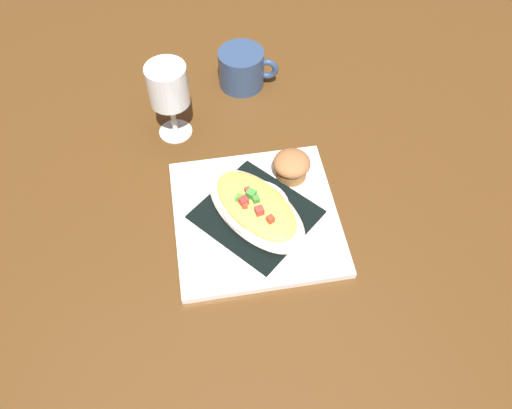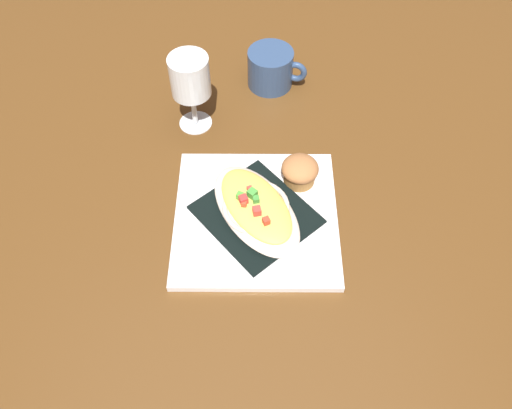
{
  "view_description": "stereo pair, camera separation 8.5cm",
  "coord_description": "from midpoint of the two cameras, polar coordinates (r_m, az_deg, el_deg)",
  "views": [
    {
      "loc": [
        -0.49,
        0.11,
        0.73
      ],
      "look_at": [
        0.0,
        0.0,
        0.04
      ],
      "focal_mm": 37.13,
      "sensor_mm": 36.0,
      "label": 1
    },
    {
      "loc": [
        -0.5,
        0.03,
        0.73
      ],
      "look_at": [
        0.0,
        0.0,
        0.04
      ],
      "focal_mm": 37.13,
      "sensor_mm": 36.0,
      "label": 2
    }
  ],
  "objects": [
    {
      "name": "ground_plane",
      "position": [
        0.89,
        -2.74,
        -1.8
      ],
      "size": [
        2.6,
        2.6,
        0.0
      ],
      "primitive_type": "plane",
      "color": "brown"
    },
    {
      "name": "square_plate",
      "position": [
        0.88,
        -2.76,
        -1.58
      ],
      "size": [
        0.29,
        0.29,
        0.01
      ],
      "primitive_type": "cube",
      "rotation": [
        0.0,
        0.0,
        -0.06
      ],
      "color": "white",
      "rests_on": "ground_plane"
    },
    {
      "name": "folded_napkin",
      "position": [
        0.87,
        -2.78,
        -1.26
      ],
      "size": [
        0.23,
        0.23,
        0.0
      ],
      "primitive_type": "cube",
      "rotation": [
        0.0,
        0.0,
        0.65
      ],
      "color": "black",
      "rests_on": "square_plate"
    },
    {
      "name": "gratin_dish",
      "position": [
        0.86,
        -2.84,
        -0.54
      ],
      "size": [
        0.23,
        0.19,
        0.05
      ],
      "color": "beige",
      "rests_on": "folded_napkin"
    },
    {
      "name": "muffin",
      "position": [
        0.91,
        1.18,
        4.03
      ],
      "size": [
        0.06,
        0.06,
        0.05
      ],
      "color": "#A97439",
      "rests_on": "square_plate"
    },
    {
      "name": "coffee_mug",
      "position": [
        1.09,
        -3.8,
        14.12
      ],
      "size": [
        0.09,
        0.12,
        0.08
      ],
      "color": "#314B74",
      "rests_on": "ground_plane"
    },
    {
      "name": "stemmed_glass",
      "position": [
        0.96,
        -12.0,
        11.93
      ],
      "size": [
        0.07,
        0.07,
        0.15
      ],
      "color": "white",
      "rests_on": "ground_plane"
    }
  ]
}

